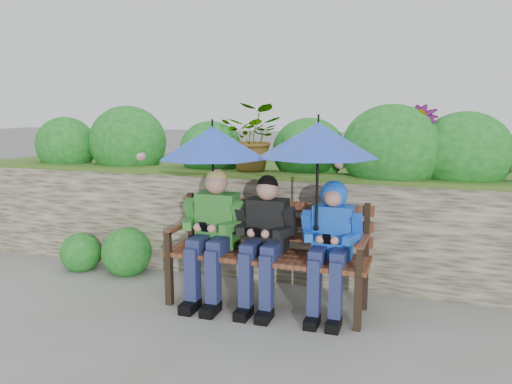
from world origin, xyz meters
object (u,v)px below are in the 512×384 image
(park_bench, at_px, (269,246))
(boy_right, at_px, (331,236))
(boy_middle, at_px, (264,235))
(umbrella_right, at_px, (318,140))
(boy_left, at_px, (213,229))
(umbrella_left, at_px, (213,143))

(park_bench, xyz_separation_m, boy_right, (0.53, -0.06, 0.14))
(boy_middle, height_order, boy_right, boy_middle)
(umbrella_right, bearing_deg, boy_right, 20.20)
(boy_right, bearing_deg, boy_middle, -178.46)
(park_bench, distance_m, boy_right, 0.56)
(park_bench, relative_size, boy_middle, 1.53)
(boy_left, xyz_separation_m, boy_right, (1.00, 0.02, 0.01))
(boy_left, relative_size, boy_middle, 1.03)
(park_bench, xyz_separation_m, umbrella_left, (-0.48, -0.04, 0.86))
(park_bench, height_order, boy_left, boy_left)
(park_bench, relative_size, boy_left, 1.48)
(park_bench, bearing_deg, umbrella_right, -13.77)
(boy_right, xyz_separation_m, umbrella_right, (-0.11, -0.04, 0.76))
(park_bench, bearing_deg, boy_left, -170.18)
(boy_right, bearing_deg, umbrella_right, -159.80)
(park_bench, distance_m, boy_middle, 0.14)
(boy_middle, bearing_deg, boy_right, 1.54)
(boy_right, bearing_deg, umbrella_left, 178.48)
(boy_left, height_order, umbrella_right, umbrella_right)
(umbrella_right, bearing_deg, umbrella_left, 175.69)
(boy_middle, relative_size, boy_right, 1.02)
(boy_right, distance_m, umbrella_left, 1.24)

